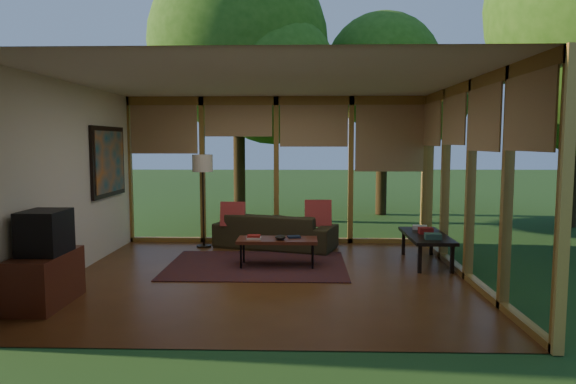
{
  "coord_description": "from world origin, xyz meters",
  "views": [
    {
      "loc": [
        0.5,
        -6.96,
        1.88
      ],
      "look_at": [
        0.27,
        0.7,
        1.12
      ],
      "focal_mm": 32.0,
      "sensor_mm": 36.0,
      "label": 1
    }
  ],
  "objects_px": {
    "television": "(45,232)",
    "side_console": "(426,237)",
    "floor_lamp": "(203,168)",
    "sofa": "(276,231)",
    "coffee_table": "(277,241)",
    "media_cabinet": "(45,279)"
  },
  "relations": [
    {
      "from": "media_cabinet",
      "to": "television",
      "type": "xyz_separation_m",
      "value": [
        0.02,
        0.0,
        0.55
      ]
    },
    {
      "from": "sofa",
      "to": "coffee_table",
      "type": "relative_size",
      "value": 1.75
    },
    {
      "from": "floor_lamp",
      "to": "sofa",
      "type": "bearing_deg",
      "value": -1.31
    },
    {
      "from": "television",
      "to": "floor_lamp",
      "type": "xyz_separation_m",
      "value": [
        1.17,
        3.3,
        0.56
      ]
    },
    {
      "from": "sofa",
      "to": "side_console",
      "type": "relative_size",
      "value": 1.5
    },
    {
      "from": "floor_lamp",
      "to": "side_console",
      "type": "xyz_separation_m",
      "value": [
        3.68,
        -1.13,
        -1.0
      ]
    },
    {
      "from": "television",
      "to": "side_console",
      "type": "bearing_deg",
      "value": 24.16
    },
    {
      "from": "television",
      "to": "side_console",
      "type": "relative_size",
      "value": 0.39
    },
    {
      "from": "floor_lamp",
      "to": "side_console",
      "type": "distance_m",
      "value": 3.98
    },
    {
      "from": "coffee_table",
      "to": "side_console",
      "type": "relative_size",
      "value": 0.86
    },
    {
      "from": "coffee_table",
      "to": "television",
      "type": "bearing_deg",
      "value": -143.3
    },
    {
      "from": "television",
      "to": "floor_lamp",
      "type": "bearing_deg",
      "value": 70.5
    },
    {
      "from": "media_cabinet",
      "to": "side_console",
      "type": "xyz_separation_m",
      "value": [
        4.87,
        2.18,
        0.11
      ]
    },
    {
      "from": "television",
      "to": "floor_lamp",
      "type": "relative_size",
      "value": 0.33
    },
    {
      "from": "sofa",
      "to": "media_cabinet",
      "type": "height_order",
      "value": "sofa"
    },
    {
      "from": "floor_lamp",
      "to": "side_console",
      "type": "relative_size",
      "value": 1.18
    },
    {
      "from": "media_cabinet",
      "to": "sofa",
      "type": "bearing_deg",
      "value": 52.88
    },
    {
      "from": "television",
      "to": "floor_lamp",
      "type": "distance_m",
      "value": 3.55
    },
    {
      "from": "television",
      "to": "coffee_table",
      "type": "bearing_deg",
      "value": 36.7
    },
    {
      "from": "media_cabinet",
      "to": "floor_lamp",
      "type": "distance_m",
      "value": 3.68
    },
    {
      "from": "coffee_table",
      "to": "floor_lamp",
      "type": "bearing_deg",
      "value": 134.85
    },
    {
      "from": "floor_lamp",
      "to": "side_console",
      "type": "bearing_deg",
      "value": -17.06
    }
  ]
}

